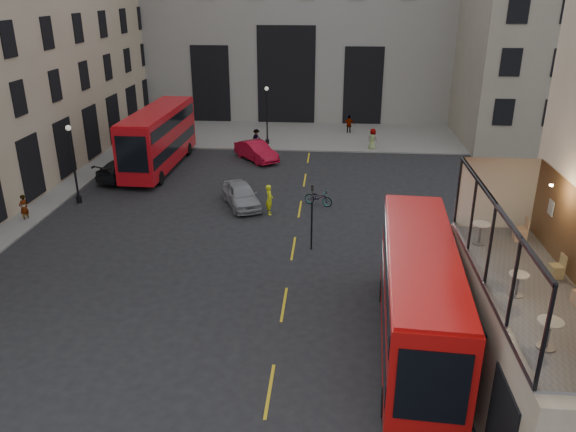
# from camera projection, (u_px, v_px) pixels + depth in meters

# --- Properties ---
(ground) EXTENTS (140.00, 140.00, 0.00)m
(ground) POSITION_uv_depth(u_px,v_px,m) (325.00, 394.00, 20.16)
(ground) COLOR black
(ground) RESTS_ON ground
(host_frontage) EXTENTS (3.00, 11.00, 4.50)m
(host_frontage) POSITION_uv_depth(u_px,v_px,m) (520.00, 350.00, 18.83)
(host_frontage) COLOR #C7B195
(host_frontage) RESTS_ON ground
(cafe_floor) EXTENTS (3.00, 10.00, 0.10)m
(cafe_floor) POSITION_uv_depth(u_px,v_px,m) (531.00, 291.00, 17.96)
(cafe_floor) COLOR slate
(cafe_floor) RESTS_ON host_frontage
(gateway) EXTENTS (35.00, 10.60, 18.00)m
(gateway) POSITION_uv_depth(u_px,v_px,m) (290.00, 28.00, 61.26)
(gateway) COLOR gray
(gateway) RESTS_ON ground
(building_right) EXTENTS (16.60, 18.60, 20.00)m
(building_right) POSITION_uv_depth(u_px,v_px,m) (554.00, 24.00, 51.61)
(building_right) COLOR gray
(building_right) RESTS_ON ground
(pavement_far) EXTENTS (40.00, 12.00, 0.12)m
(pavement_far) POSITION_uv_depth(u_px,v_px,m) (272.00, 134.00, 55.65)
(pavement_far) COLOR slate
(pavement_far) RESTS_ON ground
(traffic_light_near) EXTENTS (0.16, 0.20, 3.80)m
(traffic_light_near) POSITION_uv_depth(u_px,v_px,m) (312.00, 209.00, 30.39)
(traffic_light_near) COLOR black
(traffic_light_near) RESTS_ON ground
(traffic_light_far) EXTENTS (0.16, 0.20, 3.80)m
(traffic_light_far) POSITION_uv_depth(u_px,v_px,m) (150.00, 133.00, 46.20)
(traffic_light_far) COLOR black
(traffic_light_far) RESTS_ON ground
(street_lamp_a) EXTENTS (0.36, 0.36, 5.33)m
(street_lamp_a) POSITION_uv_depth(u_px,v_px,m) (74.00, 169.00, 37.13)
(street_lamp_a) COLOR black
(street_lamp_a) RESTS_ON ground
(street_lamp_b) EXTENTS (0.36, 0.36, 5.33)m
(street_lamp_b) POSITION_uv_depth(u_px,v_px,m) (267.00, 119.00, 51.07)
(street_lamp_b) COLOR black
(street_lamp_b) RESTS_ON ground
(bus_near) EXTENTS (3.32, 11.55, 4.55)m
(bus_near) POSITION_uv_depth(u_px,v_px,m) (418.00, 294.00, 21.71)
(bus_near) COLOR #BD0E0D
(bus_near) RESTS_ON ground
(bus_far) EXTENTS (2.95, 11.91, 4.73)m
(bus_far) POSITION_uv_depth(u_px,v_px,m) (159.00, 136.00, 44.37)
(bus_far) COLOR red
(bus_far) RESTS_ON ground
(car_a) EXTENTS (3.54, 4.96, 1.57)m
(car_a) POSITION_uv_depth(u_px,v_px,m) (241.00, 195.00, 37.18)
(car_a) COLOR gray
(car_a) RESTS_ON ground
(car_b) EXTENTS (4.31, 4.79, 1.58)m
(car_b) POSITION_uv_depth(u_px,v_px,m) (256.00, 151.00, 47.08)
(car_b) COLOR #A70A22
(car_b) RESTS_ON ground
(car_c) EXTENTS (4.25, 6.09, 1.64)m
(car_c) POSITION_uv_depth(u_px,v_px,m) (129.00, 168.00, 42.60)
(car_c) COLOR black
(car_c) RESTS_ON ground
(bicycle) EXTENTS (2.08, 1.40, 1.03)m
(bicycle) POSITION_uv_depth(u_px,v_px,m) (318.00, 198.00, 37.45)
(bicycle) COLOR gray
(bicycle) RESTS_ON ground
(cyclist) EXTENTS (0.57, 0.78, 1.97)m
(cyclist) POSITION_uv_depth(u_px,v_px,m) (269.00, 199.00, 35.79)
(cyclist) COLOR #D2DB17
(cyclist) RESTS_ON ground
(pedestrian_a) EXTENTS (1.00, 0.86, 1.77)m
(pedestrian_a) POSITION_uv_depth(u_px,v_px,m) (128.00, 134.00, 52.23)
(pedestrian_a) COLOR gray
(pedestrian_a) RESTS_ON ground
(pedestrian_b) EXTENTS (1.05, 1.21, 1.62)m
(pedestrian_b) POSITION_uv_depth(u_px,v_px,m) (256.00, 138.00, 51.07)
(pedestrian_b) COLOR gray
(pedestrian_b) RESTS_ON ground
(pedestrian_c) EXTENTS (1.11, 0.51, 1.86)m
(pedestrian_c) POSITION_uv_depth(u_px,v_px,m) (349.00, 125.00, 55.47)
(pedestrian_c) COLOR gray
(pedestrian_c) RESTS_ON ground
(pedestrian_d) EXTENTS (1.13, 1.05, 1.93)m
(pedestrian_d) POSITION_uv_depth(u_px,v_px,m) (373.00, 139.00, 50.00)
(pedestrian_d) COLOR gray
(pedestrian_d) RESTS_ON ground
(pedestrian_e) EXTENTS (0.60, 0.72, 1.71)m
(pedestrian_e) POSITION_uv_depth(u_px,v_px,m) (24.00, 208.00, 34.81)
(pedestrian_e) COLOR gray
(pedestrian_e) RESTS_ON ground
(cafe_table_near) EXTENTS (0.68, 0.68, 0.84)m
(cafe_table_near) POSITION_uv_depth(u_px,v_px,m) (549.00, 330.00, 14.82)
(cafe_table_near) COLOR beige
(cafe_table_near) RESTS_ON cafe_floor
(cafe_table_mid) EXTENTS (0.61, 0.61, 0.76)m
(cafe_table_mid) POSITION_uv_depth(u_px,v_px,m) (518.00, 281.00, 17.40)
(cafe_table_mid) COLOR beige
(cafe_table_mid) RESTS_ON cafe_floor
(cafe_table_far) EXTENTS (0.66, 0.66, 0.83)m
(cafe_table_far) POSITION_uv_depth(u_px,v_px,m) (480.00, 230.00, 20.92)
(cafe_table_far) COLOR white
(cafe_table_far) RESTS_ON cafe_floor
(cafe_chair_c) EXTENTS (0.45, 0.45, 0.82)m
(cafe_chair_c) POSITION_uv_depth(u_px,v_px,m) (556.00, 270.00, 18.60)
(cafe_chair_c) COLOR tan
(cafe_chair_c) RESTS_ON cafe_floor
(cafe_chair_d) EXTENTS (0.45, 0.45, 0.91)m
(cafe_chair_d) POSITION_uv_depth(u_px,v_px,m) (520.00, 233.00, 21.34)
(cafe_chair_d) COLOR tan
(cafe_chair_d) RESTS_ON cafe_floor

